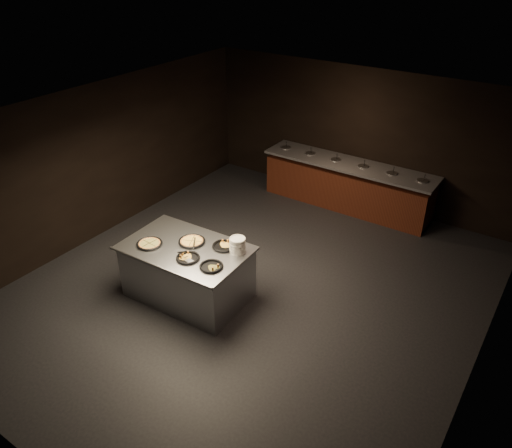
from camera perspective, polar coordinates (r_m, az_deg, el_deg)
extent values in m
cube|color=black|center=(8.43, -0.40, -7.43)|extent=(7.00, 8.00, 0.01)
cube|color=black|center=(7.04, -0.49, 11.68)|extent=(7.00, 8.00, 0.01)
cube|color=black|center=(10.87, 11.79, 9.72)|extent=(7.00, 0.01, 2.90)
cube|color=black|center=(5.50, -25.86, -15.85)|extent=(7.00, 0.01, 2.90)
cube|color=black|center=(9.85, -17.61, 6.75)|extent=(0.01, 8.00, 2.90)
cube|color=black|center=(6.62, 25.63, -7.14)|extent=(0.01, 8.00, 2.90)
cube|color=#572414|center=(10.90, 10.32, 4.07)|extent=(3.60, 0.75, 0.85)
cube|color=slate|center=(10.67, 10.59, 6.71)|extent=(3.70, 0.83, 0.05)
cube|color=#3D1D0D|center=(11.07, 10.14, 2.27)|extent=(3.60, 0.69, 0.08)
cylinder|color=#AFB1B6|center=(11.31, 3.41, 8.58)|extent=(0.22, 0.22, 0.08)
cylinder|color=#577D32|center=(11.31, 3.41, 8.70)|extent=(0.19, 0.19, 0.02)
cylinder|color=black|center=(11.24, 3.50, 9.04)|extent=(0.04, 0.10, 0.19)
cylinder|color=#AFB1B6|center=(11.04, 6.19, 7.88)|extent=(0.22, 0.22, 0.08)
cylinder|color=#577D32|center=(11.03, 6.19, 8.00)|extent=(0.19, 0.19, 0.02)
cylinder|color=black|center=(10.97, 6.31, 8.35)|extent=(0.04, 0.10, 0.19)
cylinder|color=#AFB1B6|center=(10.78, 9.09, 7.13)|extent=(0.22, 0.22, 0.08)
cylinder|color=#577D32|center=(10.78, 9.10, 7.25)|extent=(0.19, 0.19, 0.02)
cylinder|color=black|center=(10.71, 9.24, 7.60)|extent=(0.04, 0.10, 0.19)
cylinder|color=#AFB1B6|center=(10.56, 12.12, 6.32)|extent=(0.22, 0.22, 0.08)
cylinder|color=#577D32|center=(10.55, 12.13, 6.44)|extent=(0.19, 0.19, 0.02)
cylinder|color=black|center=(10.49, 12.29, 6.79)|extent=(0.04, 0.10, 0.19)
cylinder|color=#AFB1B6|center=(10.38, 15.25, 5.46)|extent=(0.22, 0.22, 0.08)
cylinder|color=#577D32|center=(10.37, 15.27, 5.59)|extent=(0.19, 0.19, 0.02)
cylinder|color=black|center=(10.31, 15.45, 5.94)|extent=(0.04, 0.10, 0.19)
cylinder|color=#AFB1B6|center=(10.22, 18.48, 4.56)|extent=(0.22, 0.22, 0.08)
cylinder|color=#577D32|center=(10.21, 18.51, 4.69)|extent=(0.19, 0.19, 0.02)
cylinder|color=black|center=(10.15, 18.71, 5.03)|extent=(0.04, 0.10, 0.19)
cube|color=#AFB1B6|center=(8.11, -7.78, -5.68)|extent=(1.92, 1.22, 0.84)
cube|color=#AFB1B6|center=(7.84, -8.03, -2.74)|extent=(2.00, 1.30, 0.04)
cylinder|color=#AFB1B6|center=(7.48, -11.12, -4.83)|extent=(1.96, 0.12, 0.04)
cylinder|color=white|center=(7.57, -2.12, -2.44)|extent=(0.24, 0.24, 0.24)
cylinder|color=black|center=(7.98, -12.07, -2.29)|extent=(0.38, 0.38, 0.01)
torus|color=black|center=(7.97, -12.08, -2.20)|extent=(0.40, 0.40, 0.04)
torus|color=olive|center=(7.97, -12.08, -2.18)|extent=(0.34, 0.34, 0.03)
cylinder|color=#A98D43|center=(7.97, -12.08, -2.20)|extent=(0.30, 0.30, 0.02)
cube|color=black|center=(7.96, -12.09, -2.14)|extent=(0.04, 0.30, 0.00)
cube|color=black|center=(7.96, -12.09, -2.14)|extent=(0.30, 0.04, 0.00)
cylinder|color=black|center=(7.92, -7.35, -2.06)|extent=(0.40, 0.40, 0.01)
torus|color=black|center=(7.92, -7.36, -1.96)|extent=(0.43, 0.43, 0.04)
torus|color=olive|center=(7.92, -7.36, -1.95)|extent=(0.36, 0.36, 0.03)
cylinder|color=gold|center=(7.92, -7.36, -1.96)|extent=(0.32, 0.32, 0.02)
cube|color=black|center=(7.91, -7.36, -1.90)|extent=(0.14, 0.29, 0.00)
cube|color=black|center=(7.91, -7.36, -1.90)|extent=(0.29, 0.14, 0.00)
cylinder|color=black|center=(7.76, -3.64, -2.58)|extent=(0.35, 0.35, 0.01)
torus|color=black|center=(7.76, -3.65, -2.49)|extent=(0.38, 0.38, 0.04)
cylinder|color=black|center=(7.54, -7.78, -3.93)|extent=(0.33, 0.33, 0.01)
torus|color=black|center=(7.53, -7.79, -3.83)|extent=(0.36, 0.36, 0.04)
cylinder|color=black|center=(7.32, -5.12, -4.91)|extent=(0.33, 0.33, 0.01)
torus|color=black|center=(7.31, -5.13, -4.81)|extent=(0.35, 0.35, 0.04)
cube|color=#AFB1B6|center=(7.88, -7.02, -2.09)|extent=(0.13, 0.14, 0.00)
cylinder|color=black|center=(7.71, -7.09, -2.24)|extent=(0.11, 0.17, 0.13)
cylinder|color=#AFB1B6|center=(7.80, -7.05, -2.23)|extent=(0.06, 0.09, 0.08)
cube|color=#AFB1B6|center=(7.46, -7.60, -4.21)|extent=(0.13, 0.11, 0.00)
cylinder|color=black|center=(7.52, -8.47, -3.20)|extent=(0.21, 0.06, 0.13)
cylinder|color=#AFB1B6|center=(7.49, -8.03, -3.77)|extent=(0.11, 0.03, 0.08)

